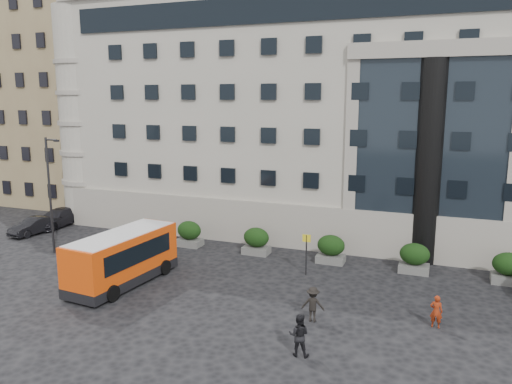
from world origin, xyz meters
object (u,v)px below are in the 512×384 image
at_px(pedestrian_a, 436,311).
at_px(hedge_c, 331,249).
at_px(hedge_a, 189,233).
at_px(parked_car_d, 111,202).
at_px(hedge_e, 509,268).
at_px(minibus, 123,256).
at_px(hedge_b, 256,241).
at_px(red_truck, 151,192).
at_px(bus_stop_sign, 306,247).
at_px(hedge_d, 414,258).
at_px(parked_car_c, 58,218).
at_px(pedestrian_b, 299,335).
at_px(parked_car_b, 34,226).
at_px(pedestrian_c, 313,304).
at_px(street_lamp, 50,191).

bearing_deg(pedestrian_a, hedge_c, -44.77).
distance_m(hedge_a, parked_car_d, 15.37).
height_order(hedge_e, minibus, minibus).
height_order(hedge_b, hedge_c, same).
bearing_deg(red_truck, bus_stop_sign, -46.10).
bearing_deg(parked_car_d, hedge_b, -30.24).
distance_m(hedge_d, red_truck, 27.70).
bearing_deg(parked_car_c, hedge_d, -3.95).
distance_m(hedge_c, bus_stop_sign, 3.05).
distance_m(parked_car_c, pedestrian_a, 31.25).
bearing_deg(minibus, hedge_c, 42.94).
height_order(minibus, pedestrian_b, minibus).
xyz_separation_m(parked_car_b, pedestrian_c, (24.51, -7.39, 0.21)).
relative_size(hedge_b, parked_car_c, 0.37).
distance_m(hedge_b, parked_car_c, 18.23).
bearing_deg(hedge_a, bus_stop_sign, -16.42).
xyz_separation_m(hedge_c, red_truck, (-20.39, 10.58, 0.47)).
height_order(hedge_a, minibus, minibus).
distance_m(hedge_d, hedge_e, 5.20).
xyz_separation_m(hedge_d, pedestrian_c, (-4.09, -8.90, -0.07)).
bearing_deg(street_lamp, minibus, -21.83).
height_order(hedge_a, parked_car_c, hedge_a).
bearing_deg(hedge_b, pedestrian_a, -32.26).
distance_m(hedge_a, parked_car_b, 13.09).
bearing_deg(pedestrian_c, hedge_e, -143.09).
bearing_deg(pedestrian_c, hedge_c, -89.76).
xyz_separation_m(hedge_d, pedestrian_a, (1.45, -7.48, -0.14)).
bearing_deg(parked_car_b, parked_car_d, 97.36).
distance_m(hedge_b, parked_car_b, 18.26).
bearing_deg(pedestrian_a, pedestrian_b, 45.92).
height_order(hedge_b, pedestrian_a, hedge_b).
bearing_deg(hedge_a, hedge_e, 0.00).
bearing_deg(parked_car_b, pedestrian_b, -16.11).
relative_size(hedge_c, parked_car_c, 0.37).
height_order(hedge_c, parked_car_b, hedge_c).
height_order(street_lamp, parked_car_b, street_lamp).
relative_size(pedestrian_a, pedestrian_b, 0.87).
relative_size(red_truck, parked_car_c, 1.10).
distance_m(minibus, parked_car_c, 15.92).
bearing_deg(hedge_a, hedge_d, 0.00).
xyz_separation_m(red_truck, pedestrian_c, (21.50, -19.47, -0.54)).
distance_m(hedge_a, pedestrian_c, 14.55).
height_order(red_truck, parked_car_d, red_truck).
bearing_deg(parked_car_d, hedge_d, -21.98).
relative_size(parked_car_d, pedestrian_a, 2.90).
xyz_separation_m(hedge_c, parked_car_d, (-23.40, 8.20, -0.29)).
bearing_deg(hedge_e, red_truck, 161.05).
distance_m(hedge_b, hedge_e, 15.60).
relative_size(hedge_a, pedestrian_a, 1.17).
distance_m(hedge_e, red_truck, 32.56).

